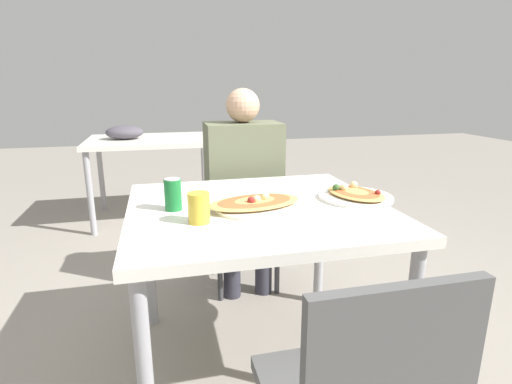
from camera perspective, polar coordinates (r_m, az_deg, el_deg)
name	(u,v)px	position (r m, az deg, el deg)	size (l,w,h in m)	color
ground_plane	(258,361)	(1.97, 0.23, -23.00)	(14.00, 14.00, 0.00)	gray
dining_table	(258,223)	(1.64, 0.25, -4.51)	(1.03, 0.95, 0.74)	silver
chair_far_seated	(240,205)	(2.45, -2.25, -1.90)	(0.40, 0.40, 0.86)	#4C4C4C
person_seated	(244,176)	(2.29, -1.76, 2.35)	(0.42, 0.29, 1.19)	#2D2D38
pizza_main	(255,204)	(1.58, -0.15, -1.67)	(0.41, 0.33, 0.06)	white
soda_can	(173,194)	(1.58, -11.78, -0.34)	(0.07, 0.07, 0.12)	#197233
drink_glass	(199,208)	(1.42, -8.16, -2.25)	(0.08, 0.08, 0.11)	gold
pizza_second	(355,194)	(1.76, 13.95, -0.34)	(0.31, 0.32, 0.06)	white
background_table	(147,145)	(3.72, -15.34, 6.54)	(1.10, 0.80, 0.86)	silver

